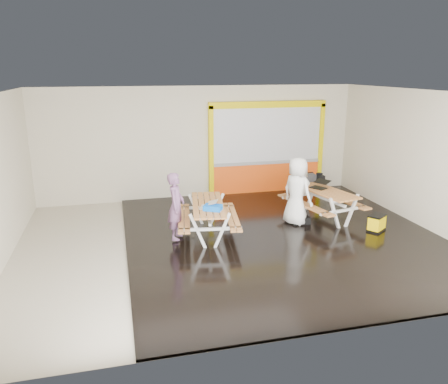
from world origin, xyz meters
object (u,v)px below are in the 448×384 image
object	(u,v)px
picnic_table_right	(323,196)
person_left	(176,206)
person_right	(297,192)
laptop_right	(320,185)
laptop_left	(208,205)
blue_pouch	(213,208)
backpack	(319,182)
picnic_table_left	(208,212)
toolbox	(307,178)
fluke_bag	(377,223)
dark_case	(300,220)

from	to	relation	value
picnic_table_right	person_left	xyz separation A→B (m)	(-4.08, -0.60, 0.22)
person_right	laptop_right	size ratio (longest dim) A/B	2.98
laptop_left	blue_pouch	world-z (taller)	laptop_left
person_left	backpack	distance (m)	4.75
person_right	laptop_right	bearing A→B (deg)	-92.07
picnic_table_left	toolbox	xyz separation A→B (m)	(3.21, 1.38, 0.32)
picnic_table_right	fluke_bag	xyz separation A→B (m)	(0.90, -1.24, -0.41)
person_left	toolbox	size ratio (longest dim) A/B	3.40
picnic_table_left	picnic_table_right	world-z (taller)	picnic_table_right
laptop_right	dark_case	size ratio (longest dim) A/B	1.29
person_right	backpack	xyz separation A→B (m)	(1.22, 1.23, -0.12)
picnic_table_right	person_right	bearing A→B (deg)	-167.56
laptop_right	backpack	size ratio (longest dim) A/B	1.20
picnic_table_left	person_right	distance (m)	2.47
picnic_table_left	person_right	bearing A→B (deg)	6.89
person_right	laptop_right	world-z (taller)	person_right
picnic_table_left	laptop_right	bearing A→B (deg)	11.32
toolbox	backpack	distance (m)	0.52
picnic_table_left	picnic_table_right	xyz separation A→B (m)	(3.28, 0.48, 0.01)
picnic_table_right	laptop_right	bearing A→B (deg)	99.54
picnic_table_left	toolbox	size ratio (longest dim) A/B	4.90
picnic_table_left	laptop_left	world-z (taller)	laptop_left
blue_pouch	dark_case	bearing A→B (deg)	16.27
picnic_table_left	dark_case	distance (m)	2.60
toolbox	backpack	xyz separation A→B (m)	(0.46, 0.15, -0.18)
laptop_left	laptop_right	world-z (taller)	laptop_right
person_right	laptop_left	bearing A→B (deg)	77.66
person_right	laptop_left	distance (m)	2.57
laptop_right	person_right	bearing A→B (deg)	-156.36
laptop_left	toolbox	xyz separation A→B (m)	(3.26, 1.68, 0.07)
blue_pouch	laptop_right	bearing A→B (deg)	19.59
dark_case	laptop_left	bearing A→B (deg)	-168.37
picnic_table_right	dark_case	world-z (taller)	picnic_table_right
picnic_table_right	person_right	distance (m)	0.90
laptop_left	person_left	bearing A→B (deg)	166.14
toolbox	fluke_bag	xyz separation A→B (m)	(0.98, -2.13, -0.72)
dark_case	toolbox	bearing A→B (deg)	59.78
person_left	backpack	size ratio (longest dim) A/B	3.18
person_left	fluke_bag	bearing A→B (deg)	-76.85
laptop_left	fluke_bag	bearing A→B (deg)	-6.16
person_left	person_right	size ratio (longest dim) A/B	0.89
picnic_table_left	laptop_right	distance (m)	3.33
person_right	backpack	size ratio (longest dim) A/B	3.58
person_left	laptop_right	bearing A→B (deg)	-58.77
fluke_bag	backpack	bearing A→B (deg)	102.79
person_left	backpack	xyz separation A→B (m)	(4.46, 1.65, -0.10)
dark_case	blue_pouch	bearing A→B (deg)	-163.73
picnic_table_left	dark_case	xyz separation A→B (m)	(2.54, 0.24, -0.51)
laptop_right	fluke_bag	xyz separation A→B (m)	(0.93, -1.41, -0.68)
backpack	fluke_bag	bearing A→B (deg)	-77.21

